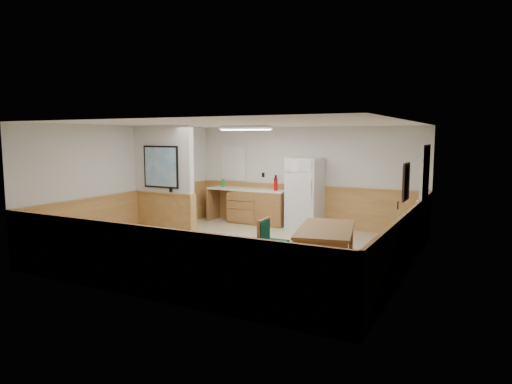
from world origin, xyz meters
The scene contains 20 objects.
ground centered at (0.00, 0.00, 0.00)m, with size 6.00×6.00×0.00m, color tan.
ceiling centered at (0.00, 0.00, 2.50)m, with size 6.00×6.00×0.02m, color white.
back_wall centered at (0.00, 3.00, 1.25)m, with size 6.00×0.02×2.50m, color silver.
right_wall centered at (3.00, 0.00, 1.25)m, with size 0.02×6.00×2.50m, color silver.
left_wall centered at (-3.00, 0.00, 1.25)m, with size 0.02×6.00×2.50m, color silver.
wainscot_back centered at (0.00, 2.98, 0.50)m, with size 6.00×0.04×1.00m, color tan.
wainscot_right centered at (2.98, 0.00, 0.50)m, with size 0.04×6.00×1.00m, color tan.
wainscot_left centered at (-2.98, 0.00, 0.50)m, with size 0.04×6.00×1.00m, color tan.
partition_wall centered at (-2.25, 0.19, 1.23)m, with size 1.50×0.20×2.50m.
kitchen_counter centered at (-1.21, 2.68, 0.46)m, with size 2.20×0.61×1.00m.
exterior_door centered at (2.96, 1.90, 1.05)m, with size 0.07×1.02×2.15m.
kitchen_window centered at (-2.10, 2.98, 1.55)m, with size 0.80×0.04×1.00m.
wall_painting centered at (2.97, -0.30, 1.55)m, with size 0.04×0.50×0.60m.
fluorescent_fixture centered at (-0.80, 1.30, 2.45)m, with size 1.20×0.30×0.09m.
refrigerator centered at (0.12, 2.63, 0.87)m, with size 0.80×0.74×1.75m.
dining_table centered at (1.76, -0.58, 0.66)m, with size 1.24×1.89×0.75m.
dining_bench centered at (2.66, -0.65, 0.34)m, with size 0.37×1.50×0.45m.
dining_chair centered at (0.82, -0.82, 0.49)m, with size 0.65×0.47×0.85m.
fire_extinguisher centered at (-0.68, 2.66, 1.07)m, with size 0.11×0.11×0.39m.
soap_bottle centered at (-2.25, 2.69, 1.02)m, with size 0.07×0.07×0.23m, color green.
Camera 1 is at (4.17, -7.73, 2.26)m, focal length 32.00 mm.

